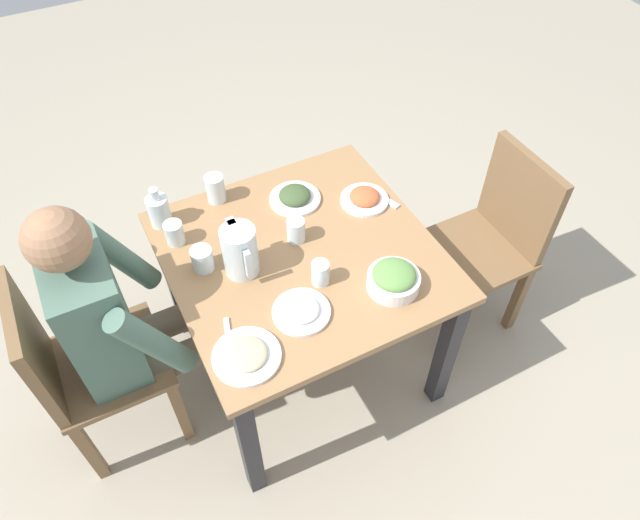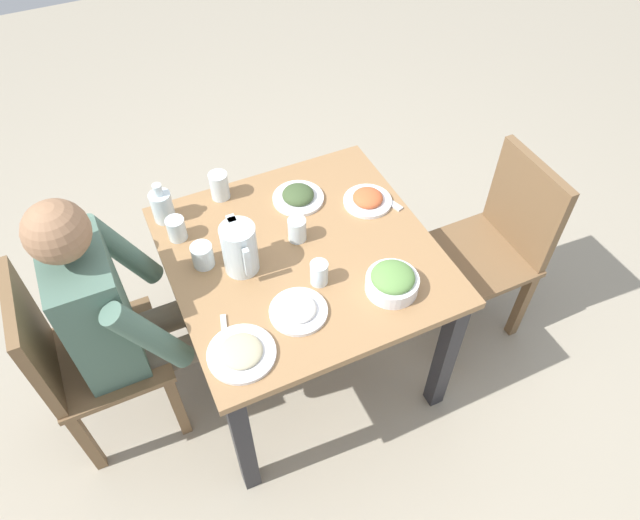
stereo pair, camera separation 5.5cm
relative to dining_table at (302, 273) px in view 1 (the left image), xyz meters
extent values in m
plane|color=#9E937F|center=(0.00, 0.00, -0.59)|extent=(8.00, 8.00, 0.00)
cube|color=#997047|center=(0.00, 0.00, 0.10)|extent=(0.92, 0.92, 0.03)
cube|color=#232328|center=(-0.41, -0.41, -0.25)|extent=(0.06, 0.06, 0.67)
cube|color=#232328|center=(0.41, -0.41, -0.25)|extent=(0.06, 0.06, 0.67)
cube|color=#232328|center=(-0.41, 0.41, -0.25)|extent=(0.06, 0.06, 0.67)
cube|color=#232328|center=(0.41, 0.41, -0.25)|extent=(0.06, 0.06, 0.67)
cube|color=brown|center=(-0.24, -0.92, -0.39)|extent=(0.04, 0.04, 0.41)
cube|color=brown|center=(0.10, -0.92, -0.39)|extent=(0.04, 0.04, 0.41)
cube|color=brown|center=(-0.24, -0.58, -0.39)|extent=(0.04, 0.04, 0.41)
cube|color=brown|center=(0.10, -0.58, -0.39)|extent=(0.04, 0.04, 0.41)
cube|color=brown|center=(-0.07, -0.75, -0.17)|extent=(0.40, 0.40, 0.03)
cube|color=brown|center=(-0.07, -0.93, 0.05)|extent=(0.38, 0.04, 0.42)
cube|color=brown|center=(0.27, 0.92, -0.39)|extent=(0.04, 0.04, 0.41)
cube|color=brown|center=(-0.07, 0.92, -0.39)|extent=(0.04, 0.04, 0.41)
cube|color=brown|center=(0.27, 0.58, -0.39)|extent=(0.04, 0.04, 0.41)
cube|color=brown|center=(-0.07, 0.58, -0.39)|extent=(0.04, 0.04, 0.41)
cube|color=brown|center=(0.10, 0.75, -0.17)|extent=(0.40, 0.40, 0.03)
cube|color=brown|center=(0.10, 0.93, 0.05)|extent=(0.38, 0.04, 0.42)
cube|color=#4C6B5B|center=(-0.07, -0.72, 0.09)|extent=(0.32, 0.20, 0.50)
sphere|color=#936B4C|center=(-0.07, -0.72, 0.46)|extent=(0.19, 0.19, 0.19)
cylinder|color=#665B4C|center=(-0.15, -0.53, -0.19)|extent=(0.11, 0.38, 0.11)
cylinder|color=#665B4C|center=(-0.15, -0.34, -0.37)|extent=(0.10, 0.10, 0.44)
cylinder|color=#4C6B5B|center=(-0.27, -0.58, 0.12)|extent=(0.08, 0.23, 0.37)
cylinder|color=#665B4C|center=(0.02, -0.53, -0.19)|extent=(0.11, 0.38, 0.11)
cylinder|color=#665B4C|center=(0.02, -0.34, -0.37)|extent=(0.10, 0.10, 0.44)
cylinder|color=#4C6B5B|center=(0.13, -0.58, 0.12)|extent=(0.08, 0.23, 0.37)
cylinder|color=silver|center=(-0.02, -0.21, 0.21)|extent=(0.12, 0.12, 0.19)
cube|color=silver|center=(0.05, -0.21, 0.22)|extent=(0.02, 0.02, 0.11)
cube|color=silver|center=(-0.08, -0.21, 0.29)|extent=(0.04, 0.03, 0.02)
cylinder|color=white|center=(0.28, 0.21, 0.14)|extent=(0.18, 0.18, 0.05)
ellipsoid|color=#608E47|center=(0.28, 0.21, 0.17)|extent=(0.15, 0.15, 0.06)
cylinder|color=white|center=(-0.13, 0.33, 0.12)|extent=(0.19, 0.19, 0.01)
ellipsoid|color=#CC5B33|center=(-0.13, 0.33, 0.14)|extent=(0.12, 0.12, 0.05)
cylinder|color=white|center=(-0.26, 0.10, 0.12)|extent=(0.20, 0.20, 0.01)
ellipsoid|color=#3D512D|center=(-0.26, 0.10, 0.14)|extent=(0.12, 0.12, 0.05)
cylinder|color=white|center=(0.24, -0.12, 0.12)|extent=(0.19, 0.19, 0.01)
ellipsoid|color=white|center=(0.24, -0.12, 0.13)|extent=(0.12, 0.12, 0.04)
cylinder|color=white|center=(0.31, -0.34, 0.12)|extent=(0.21, 0.21, 0.01)
ellipsoid|color=#B7AD89|center=(0.31, -0.34, 0.13)|extent=(0.13, 0.13, 0.03)
cylinder|color=silver|center=(-0.09, -0.33, 0.15)|extent=(0.08, 0.08, 0.09)
cylinder|color=silver|center=(-0.07, 0.01, 0.16)|extent=(0.07, 0.07, 0.09)
cylinder|color=silver|center=(-0.26, -0.38, 0.16)|extent=(0.07, 0.07, 0.09)
cylinder|color=silver|center=(-0.40, -0.17, 0.17)|extent=(0.07, 0.07, 0.11)
cylinder|color=silver|center=(0.15, 0.00, 0.16)|extent=(0.06, 0.06, 0.09)
cylinder|color=silver|center=(-0.37, -0.39, 0.17)|extent=(0.08, 0.08, 0.12)
cylinder|color=white|center=(-0.37, -0.39, 0.15)|extent=(0.07, 0.07, 0.07)
cylinder|color=silver|center=(-0.37, -0.39, 0.25)|extent=(0.03, 0.03, 0.04)
cube|color=silver|center=(-0.12, 0.40, 0.12)|extent=(0.17, 0.08, 0.01)
cube|color=silver|center=(0.23, -0.37, 0.12)|extent=(0.18, 0.06, 0.01)
camera|label=1|loc=(1.25, -0.57, 1.64)|focal=32.59mm
camera|label=2|loc=(1.28, -0.52, 1.64)|focal=32.59mm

